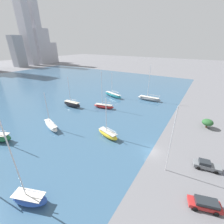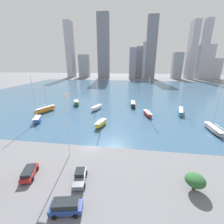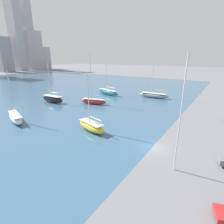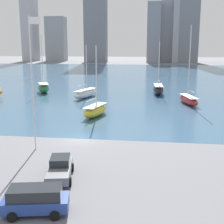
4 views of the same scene
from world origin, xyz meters
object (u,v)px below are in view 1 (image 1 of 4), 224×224
sailboat_black (72,104)px  sailboat_red (104,106)px  flag_pole (172,139)px  parked_pickup_gray (206,165)px  sailboat_gray (149,98)px  parked_wagon_red (205,204)px  sailboat_teal (113,95)px  sailboat_green (0,137)px  sailboat_yellow (108,134)px  sailboat_white (51,125)px  sailboat_blue (29,198)px

sailboat_black → sailboat_red: bearing=-67.0°
flag_pole → parked_pickup_gray: flag_pole is taller
sailboat_gray → parked_wagon_red: 47.77m
sailboat_teal → sailboat_green: size_ratio=0.86×
sailboat_teal → sailboat_gray: sailboat_gray is taller
flag_pole → sailboat_yellow: flag_pole is taller
sailboat_white → sailboat_blue: bearing=-117.0°
parked_pickup_gray → sailboat_gray: bearing=25.1°
sailboat_white → sailboat_yellow: sailboat_white is taller
sailboat_yellow → sailboat_red: size_ratio=0.76×
parked_wagon_red → sailboat_white: bearing=68.7°
flag_pole → sailboat_black: 42.84m
sailboat_yellow → sailboat_teal: 33.10m
flag_pole → parked_wagon_red: flag_pole is taller
sailboat_white → sailboat_red: (20.87, -4.48, -0.04)m
sailboat_gray → flag_pole: bearing=-158.2°
sailboat_yellow → parked_pickup_gray: bearing=-72.7°
sailboat_green → parked_pickup_gray: (17.80, -45.60, -0.33)m
sailboat_blue → sailboat_green: size_ratio=1.17×
sailboat_red → parked_wagon_red: size_ratio=2.92×
sailboat_teal → parked_wagon_red: bearing=-117.6°
sailboat_green → parked_wagon_red: (8.47, -45.84, -0.32)m
sailboat_white → sailboat_blue: 23.51m
sailboat_red → sailboat_black: size_ratio=1.23×
sailboat_gray → parked_wagon_red: sailboat_gray is taller
sailboat_red → sailboat_yellow: bearing=-155.5°
flag_pole → sailboat_teal: (32.25, 32.62, -6.45)m
sailboat_yellow → sailboat_white: bearing=121.6°
flag_pole → sailboat_teal: 46.32m
sailboat_blue → parked_pickup_gray: 32.90m
sailboat_yellow → sailboat_green: sailboat_green is taller
sailboat_teal → sailboat_blue: size_ratio=0.73×
flag_pole → sailboat_gray: 41.00m
sailboat_gray → sailboat_black: bearing=132.3°
sailboat_white → sailboat_gray: sailboat_gray is taller
sailboat_yellow → sailboat_gray: size_ratio=0.72×
sailboat_yellow → sailboat_green: bearing=140.3°
sailboat_white → sailboat_red: sailboat_red is taller
sailboat_black → sailboat_gray: 33.13m
sailboat_green → parked_pickup_gray: bearing=-93.1°
sailboat_blue → sailboat_black: (32.00, 23.67, 0.06)m
sailboat_green → flag_pole: bearing=-95.9°
sailboat_red → sailboat_green: size_ratio=1.11×
sailboat_yellow → sailboat_teal: bearing=43.6°
flag_pole → sailboat_gray: sailboat_gray is taller
parked_wagon_red → sailboat_gray: bearing=12.4°
sailboat_black → sailboat_green: sailboat_green is taller
sailboat_white → sailboat_black: bearing=42.9°
sailboat_teal → sailboat_yellow: bearing=-135.2°
sailboat_teal → sailboat_gray: 16.59m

